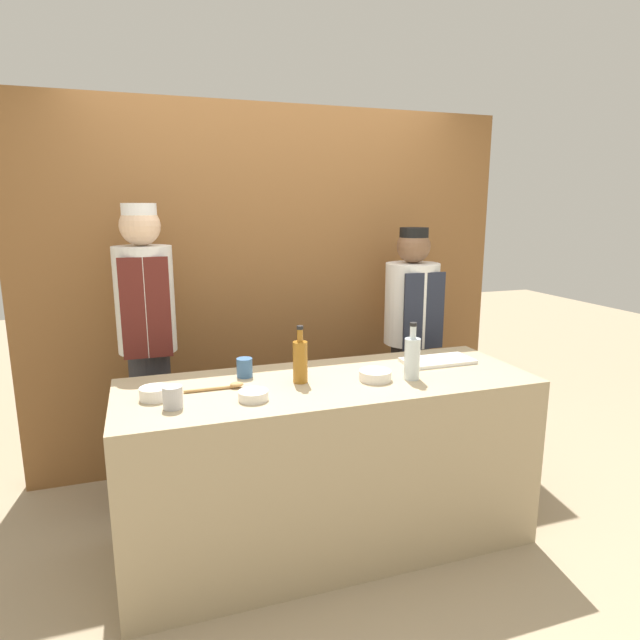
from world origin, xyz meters
TOP-DOWN VIEW (x-y plane):
  - ground_plane at (0.00, 0.00)m, footprint 14.00×14.00m
  - cabinet_wall at (0.00, 1.16)m, footprint 3.27×0.18m
  - counter at (0.00, 0.00)m, footprint 2.07×0.74m
  - sauce_bowl_green at (-0.42, -0.15)m, footprint 0.14×0.14m
  - sauce_bowl_red at (-0.84, -0.00)m, footprint 0.13×0.13m
  - sauce_bowl_orange at (0.22, -0.07)m, footprint 0.16×0.16m
  - cutting_board at (0.68, 0.10)m, footprint 0.39×0.20m
  - bottle_amber at (-0.15, 0.02)m, footprint 0.07×0.07m
  - bottle_clear at (0.40, -0.11)m, footprint 0.08×0.08m
  - cup_steel at (-0.77, -0.14)m, footprint 0.09×0.09m
  - cup_blue at (-0.39, 0.19)m, footprint 0.08×0.08m
  - wooden_spoon at (-0.52, 0.03)m, footprint 0.28×0.05m
  - chef_left at (-0.85, 0.74)m, footprint 0.33×0.33m
  - chef_right at (0.85, 0.74)m, footprint 0.36×0.36m

SIDE VIEW (x-z plane):
  - ground_plane at x=0.00m, z-range 0.00..0.00m
  - counter at x=0.00m, z-range 0.00..0.90m
  - chef_right at x=0.85m, z-range 0.07..1.69m
  - cutting_board at x=0.68m, z-range 0.90..0.92m
  - wooden_spoon at x=-0.52m, z-range 0.90..0.93m
  - sauce_bowl_green at x=-0.42m, z-range 0.90..0.94m
  - sauce_bowl_orange at x=0.22m, z-range 0.90..0.95m
  - sauce_bowl_red at x=-0.84m, z-range 0.90..0.96m
  - cup_blue at x=-0.39m, z-range 0.90..1.00m
  - cup_steel at x=-0.77m, z-range 0.90..1.00m
  - chef_left at x=-0.85m, z-range 0.09..1.87m
  - bottle_amber at x=-0.15m, z-range 0.87..1.16m
  - bottle_clear at x=0.40m, z-range 0.87..1.16m
  - cabinet_wall at x=0.00m, z-range 0.00..2.40m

